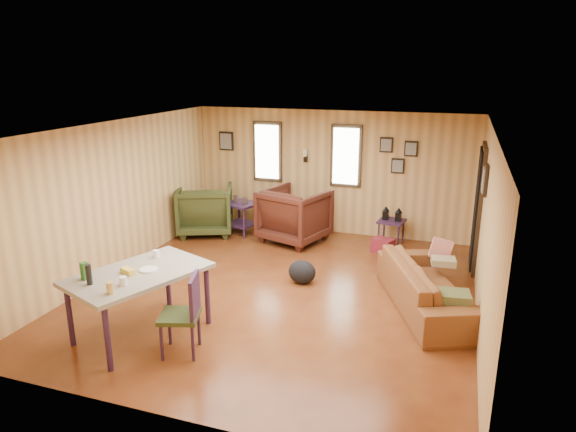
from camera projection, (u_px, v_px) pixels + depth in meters
name	position (u px, v px, depth m)	size (l,w,h in m)	color
room	(296.00, 209.00, 7.45)	(5.54, 6.04, 2.44)	brown
sofa	(429.00, 279.00, 6.96)	(2.21, 0.65, 0.86)	brown
recliner_brown	(295.00, 213.00, 9.61)	(1.09, 1.02, 1.12)	#471E15
recliner_green	(205.00, 207.00, 10.07)	(1.03, 0.97, 1.06)	#333C1B
end_table	(241.00, 212.00, 10.08)	(0.74, 0.70, 0.77)	#381D42
side_table	(392.00, 219.00, 9.42)	(0.51, 0.51, 0.73)	#381D42
cooler	(383.00, 245.00, 9.13)	(0.43, 0.38, 0.26)	maroon
backpack	(302.00, 272.00, 7.83)	(0.44, 0.34, 0.37)	black
sofa_pillows	(447.00, 274.00, 6.94)	(0.62, 1.74, 0.36)	#4E542F
dining_table	(138.00, 278.00, 6.18)	(1.51, 1.87, 1.07)	gray
dining_chair	(186.00, 310.00, 5.83)	(0.54, 0.54, 0.97)	#333C1B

